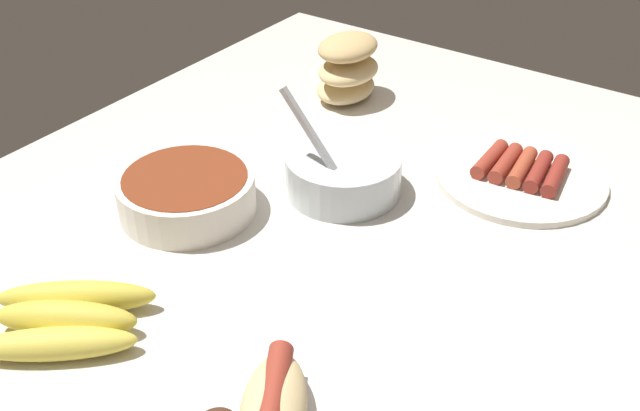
{
  "coord_description": "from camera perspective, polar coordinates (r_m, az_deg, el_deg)",
  "views": [
    {
      "loc": [
        64.48,
        47.28,
        56.2
      ],
      "look_at": [
        0.7,
        2.76,
        3.0
      ],
      "focal_mm": 42.2,
      "sensor_mm": 36.0,
      "label": 1
    }
  ],
  "objects": [
    {
      "name": "bowl_chili",
      "position": [
        0.99,
        -10.09,
        1.01
      ],
      "size": [
        17.86,
        17.86,
        5.26
      ],
      "color": "white",
      "rests_on": "ground_plane"
    },
    {
      "name": "plate_sausages",
      "position": [
        1.08,
        14.97,
        2.3
      ],
      "size": [
        23.6,
        23.6,
        3.1
      ],
      "color": "white",
      "rests_on": "ground_plane"
    },
    {
      "name": "bowl_coleslaw",
      "position": [
        1.01,
        1.76,
        2.6
      ],
      "size": [
        15.66,
        15.66,
        15.14
      ],
      "color": "silver",
      "rests_on": "ground_plane"
    },
    {
      "name": "ground_plane",
      "position": [
        0.99,
        -1.09,
        -1.45
      ],
      "size": [
        120.0,
        90.0,
        3.0
      ],
      "primitive_type": "cube",
      "color": "silver"
    },
    {
      "name": "banana_bunch",
      "position": [
        0.84,
        -18.68,
        -8.12
      ],
      "size": [
        18.99,
        19.14,
        3.96
      ],
      "color": "gold",
      "rests_on": "ground_plane"
    },
    {
      "name": "bread_stack",
      "position": [
        1.25,
        2.09,
        10.35
      ],
      "size": [
        12.46,
        9.94,
        10.8
      ],
      "color": "#E5C689",
      "rests_on": "ground_plane"
    }
  ]
}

